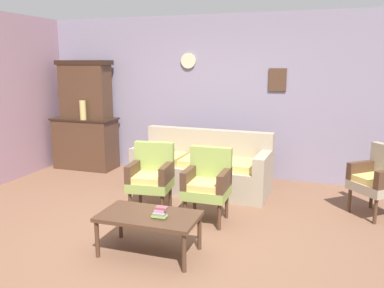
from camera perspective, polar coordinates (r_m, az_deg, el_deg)
The scene contains 11 objects.
ground_plane at distance 4.56m, azimuth -3.91°, elevation -13.06°, with size 7.68×7.68×0.00m, color brown.
wall_back_with_decor at distance 6.67m, azimuth 4.54°, elevation 6.88°, with size 6.40×0.09×2.70m.
side_cabinet at distance 7.46m, azimuth -15.23°, elevation 0.14°, with size 1.16×0.55×0.93m.
cabinet_upper_hutch at distance 7.40m, azimuth -15.30°, elevation 7.74°, with size 0.99×0.38×1.03m.
vase_on_cabinet at distance 7.16m, azimuth -15.62°, elevation 4.78°, with size 0.11×0.11×0.34m, color tan.
floral_couch at distance 5.96m, azimuth 1.54°, elevation -3.72°, with size 2.06×0.89×0.90m.
armchair_by_doorway at distance 5.09m, azimuth -5.95°, elevation -4.46°, with size 0.57×0.54×0.90m.
armchair_near_couch_end at distance 4.78m, azimuth 2.29°, elevation -5.48°, with size 0.52×0.49×0.90m.
wingback_chair_by_fireplace at distance 5.47m, azimuth 25.57°, elevation -4.42°, with size 0.71×0.71×0.90m.
coffee_table at distance 4.03m, azimuth -6.30°, elevation -10.74°, with size 1.00×0.56×0.42m.
book_stack_on_table at distance 3.90m, azimuth -4.65°, elevation -9.97°, with size 0.14×0.10×0.11m.
Camera 1 is at (1.59, -3.83, 1.91)m, focal length 36.58 mm.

